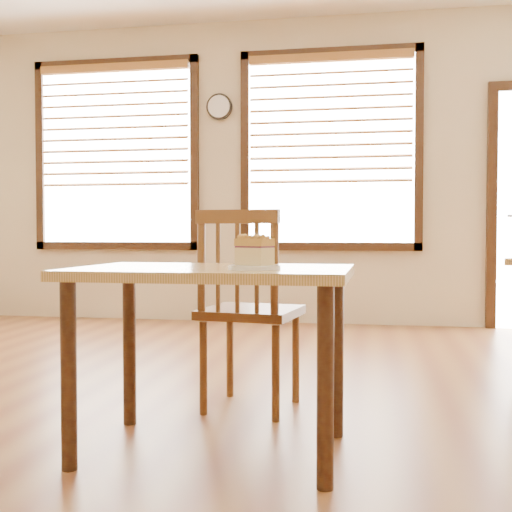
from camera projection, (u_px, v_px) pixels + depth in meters
The scene contains 8 objects.
ground at pixel (183, 467), 2.42m from camera, with size 8.00×8.00×0.00m, color brown.
window_left at pixel (116, 144), 6.60m from camera, with size 1.76×0.10×1.96m.
window_right at pixel (330, 138), 6.21m from camera, with size 1.76×0.10×1.96m.
wall_clock at pixel (219, 107), 6.38m from camera, with size 0.26×0.05×0.26m.
cafe_table_main at pixel (213, 295), 2.58m from camera, with size 1.11×0.75×0.75m.
cafe_chair_main at pixel (248, 309), 3.19m from camera, with size 0.52×0.52×1.01m.
plate at pixel (255, 267), 2.43m from camera, with size 0.20×0.20×0.02m.
cake_slice at pixel (255, 249), 2.43m from camera, with size 0.15×0.14×0.12m.
Camera 1 is at (0.69, -2.31, 0.89)m, focal length 45.00 mm.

